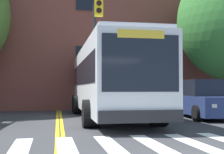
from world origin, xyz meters
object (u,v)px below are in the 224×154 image
Objects in this scene: city_bus at (109,79)px; car_grey_behind_bus at (88,92)px; car_navy_far_lane at (205,101)px; traffic_light_overhead at (96,34)px.

city_bus is 10.14m from car_grey_behind_bus.
car_navy_far_lane is at bearing -11.15° from city_bus.
city_bus is 2.20× the size of car_grey_behind_bus.
car_navy_far_lane is (4.29, -0.85, -0.98)m from city_bus.
car_grey_behind_bus is (0.04, 10.11, -0.71)m from city_bus.
traffic_light_overhead is at bearing -93.45° from car_grey_behind_bus.
car_grey_behind_bus is at bearing 111.18° from car_navy_far_lane.
city_bus is 2.48× the size of car_navy_far_lane.
city_bus reaches higher than car_navy_far_lane.
car_navy_far_lane is at bearing -68.82° from car_grey_behind_bus.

